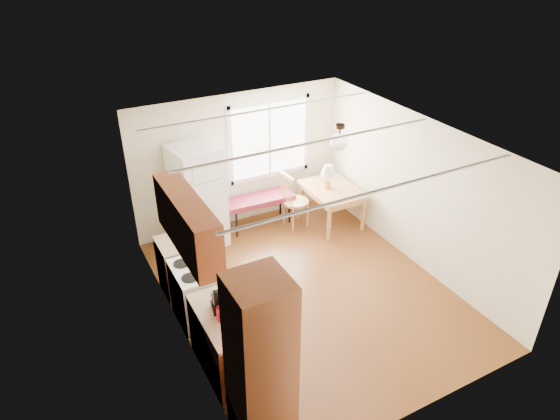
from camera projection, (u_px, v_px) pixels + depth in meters
room_shell at (310, 223)px, 7.16m from camera, size 4.60×5.60×2.62m
kitchen_run at (217, 308)px, 6.19m from camera, size 0.65×3.40×2.20m
window_unit at (269, 139)px, 9.15m from camera, size 1.64×0.05×1.51m
pendant_light at (339, 141)px, 7.27m from camera, size 0.26×0.26×0.40m
refrigerator at (198, 197)px, 8.53m from camera, size 0.86×0.86×1.84m
bench at (259, 200)px, 9.24m from camera, size 1.32×0.53×0.60m
dining_table at (332, 193)px, 9.30m from camera, size 0.90×1.19×0.73m
chair at (291, 197)px, 9.16m from camera, size 0.48×0.48×1.09m
table_lamp at (328, 172)px, 9.07m from camera, size 0.27×0.27×0.47m
coffee_maker at (219, 302)px, 5.99m from camera, size 0.22×0.26×0.36m
kettle at (222, 313)px, 5.87m from camera, size 0.12×0.12×0.24m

